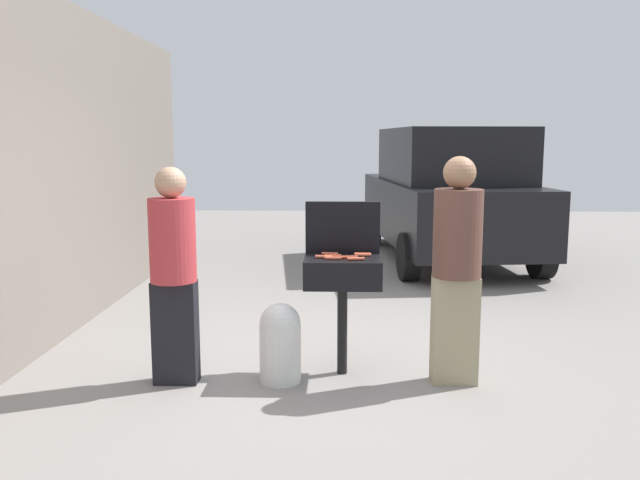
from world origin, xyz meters
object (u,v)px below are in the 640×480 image
object	(u,v)px
hot_dog_1	(356,259)
hot_dog_3	(349,257)
bbq_grill	(343,276)
person_left	(173,268)
hot_dog_7	(333,258)
hot_dog_4	(330,254)
person_right	(457,262)
propane_tank	(280,341)
hot_dog_2	(324,257)
hot_dog_5	(363,255)
hot_dog_0	(362,254)
hot_dog_6	(333,256)
parked_minivan	(447,194)

from	to	relation	value
hot_dog_1	hot_dog_3	world-z (taller)	same
bbq_grill	person_left	distance (m)	1.30
hot_dog_7	hot_dog_3	bearing A→B (deg)	19.40
hot_dog_1	hot_dog_4	bearing A→B (deg)	132.75
person_right	propane_tank	bearing A→B (deg)	-6.95
hot_dog_3	propane_tank	world-z (taller)	hot_dog_3
hot_dog_2	propane_tank	distance (m)	0.73
hot_dog_3	hot_dog_5	size ratio (longest dim) A/B	1.00
hot_dog_0	hot_dog_4	distance (m)	0.26
hot_dog_5	propane_tank	distance (m)	0.93
hot_dog_2	propane_tank	world-z (taller)	hot_dog_2
hot_dog_7	hot_dog_6	bearing A→B (deg)	92.34
hot_dog_2	hot_dog_4	world-z (taller)	same
hot_dog_5	parked_minivan	size ratio (longest dim) A/B	0.03
hot_dog_0	hot_dog_3	bearing A→B (deg)	-126.94
hot_dog_2	hot_dog_3	world-z (taller)	same
hot_dog_1	hot_dog_4	world-z (taller)	same
hot_dog_0	hot_dog_3	size ratio (longest dim) A/B	1.00
bbq_grill	hot_dog_1	size ratio (longest dim) A/B	7.20
hot_dog_6	person_left	world-z (taller)	person_left
hot_dog_4	propane_tank	bearing A→B (deg)	-141.06
hot_dog_1	person_right	world-z (taller)	person_right
person_right	parked_minivan	size ratio (longest dim) A/B	0.38
hot_dog_0	propane_tank	xyz separation A→B (m)	(-0.63, -0.29, -0.63)
hot_dog_1	hot_dog_0	bearing A→B (deg)	74.37
hot_dog_4	person_right	size ratio (longest dim) A/B	0.08
hot_dog_6	person_left	size ratio (longest dim) A/B	0.08
hot_dog_5	person_left	bearing A→B (deg)	-168.06
hot_dog_7	person_left	size ratio (longest dim) A/B	0.08
hot_dog_2	propane_tank	bearing A→B (deg)	-152.96
propane_tank	parked_minivan	distance (m)	5.73
hot_dog_3	hot_dog_6	size ratio (longest dim) A/B	1.00
hot_dog_7	parked_minivan	bearing A→B (deg)	71.73
propane_tank	person_right	distance (m)	1.47
bbq_grill	hot_dog_4	size ratio (longest dim) A/B	7.20
bbq_grill	hot_dog_2	xyz separation A→B (m)	(-0.15, -0.03, 0.16)
hot_dog_6	parked_minivan	distance (m)	5.36
propane_tank	hot_dog_5	bearing A→B (deg)	22.22
hot_dog_4	hot_dog_7	distance (m)	0.20
hot_dog_6	person_left	xyz separation A→B (m)	(-1.19, -0.24, -0.05)
hot_dog_1	hot_dog_3	size ratio (longest dim) A/B	1.00
hot_dog_2	parked_minivan	xyz separation A→B (m)	(1.78, 5.11, 0.08)
hot_dog_0	hot_dog_3	distance (m)	0.18
hot_dog_3	hot_dog_4	distance (m)	0.21
hot_dog_0	person_left	xyz separation A→B (m)	(-1.43, -0.34, -0.05)
hot_dog_2	bbq_grill	bearing A→B (deg)	10.10
bbq_grill	hot_dog_7	bearing A→B (deg)	-131.33
hot_dog_3	hot_dog_6	xyz separation A→B (m)	(-0.13, 0.04, 0.00)
hot_dog_6	person_right	xyz separation A→B (m)	(0.93, -0.18, -0.01)
hot_dog_0	hot_dog_2	bearing A→B (deg)	-157.42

